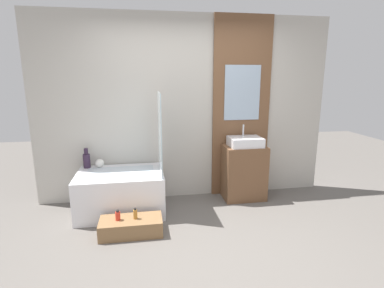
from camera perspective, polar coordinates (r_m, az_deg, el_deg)
The scene contains 12 objects.
ground_plane at distance 3.26m, azimuth 3.18°, elevation -20.04°, with size 12.00×12.00×0.00m, color #605B56.
wall_tiled_back at distance 4.31m, azimuth -1.23°, elevation 6.65°, with size 4.20×0.06×2.60m, color #B7B2A8.
wall_wood_accent at distance 4.45m, azimuth 9.38°, elevation 6.88°, with size 0.85×0.04×2.60m.
bathtub at distance 4.10m, azimuth -13.34°, elevation -8.87°, with size 1.11×0.77×0.54m.
glass_shower_screen at distance 3.81m, azimuth -6.13°, elevation 2.00°, with size 0.01×0.59×1.03m, color silver.
wooden_step_bench at distance 3.60m, azimuth -11.51°, elevation -15.13°, with size 0.70×0.33×0.18m, color olive.
vanity_cabinet at distance 4.44m, azimuth 9.86°, elevation -5.35°, with size 0.59×0.40×0.79m, color brown.
sink at distance 4.32m, azimuth 10.09°, elevation 0.44°, with size 0.46×0.36×0.30m.
vase_tall_dark at distance 4.31m, azimuth -19.44°, elevation -2.87°, with size 0.09×0.09×0.27m.
vase_round_light at distance 4.29m, azimuth -17.20°, elevation -3.52°, with size 0.12×0.12×0.12m, color silver.
bottle_soap_primary at distance 3.55m, azimuth -13.95°, elevation -13.10°, with size 0.06×0.06×0.12m.
bottle_soap_secondary at distance 3.53m, azimuth -10.75°, elevation -12.96°, with size 0.05×0.05×0.13m.
Camera 1 is at (-0.62, -2.66, 1.77)m, focal length 28.00 mm.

